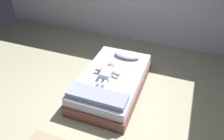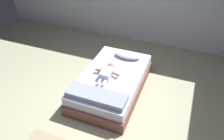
# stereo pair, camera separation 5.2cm
# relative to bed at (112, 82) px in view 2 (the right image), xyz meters

# --- Properties ---
(ground_plane) EXTENTS (8.00, 8.00, 0.00)m
(ground_plane) POSITION_rel_bed_xyz_m (-0.26, -0.72, -0.20)
(ground_plane) COLOR #B0AE8D
(bed) EXTENTS (1.16, 1.98, 0.40)m
(bed) POSITION_rel_bed_xyz_m (0.00, 0.00, 0.00)
(bed) COLOR brown
(bed) RESTS_ON ground_plane
(pillow) EXTENTS (0.56, 0.30, 0.11)m
(pillow) POSITION_rel_bed_xyz_m (0.10, 0.69, 0.26)
(pillow) COLOR silver
(pillow) RESTS_ON bed
(baby) EXTENTS (0.50, 0.61, 0.15)m
(baby) POSITION_rel_bed_xyz_m (-0.07, -0.06, 0.27)
(baby) COLOR silver
(baby) RESTS_ON bed
(toothbrush) EXTENTS (0.02, 0.13, 0.02)m
(toothbrush) POSITION_rel_bed_xyz_m (0.14, -0.00, 0.21)
(toothbrush) COLOR blue
(toothbrush) RESTS_ON bed
(blanket) EXTENTS (1.05, 0.34, 0.10)m
(blanket) POSITION_rel_bed_xyz_m (0.00, -0.72, 0.25)
(blanket) COLOR #8E98BE
(blanket) RESTS_ON bed
(toy_block) EXTENTS (0.09, 0.09, 0.08)m
(toy_block) POSITION_rel_bed_xyz_m (-0.21, -0.00, 0.24)
(toy_block) COLOR #60BD63
(toy_block) RESTS_ON bed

